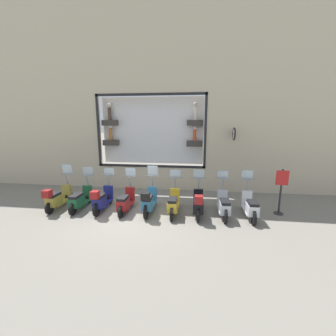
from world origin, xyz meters
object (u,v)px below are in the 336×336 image
(scooter_navy_6, at_px, (102,200))
(scooter_olive_8, at_px, (57,198))
(scooter_teal_4, at_px, (149,201))
(scooter_red_5, at_px, (125,202))
(scooter_yellow_3, at_px, (173,203))
(scooter_black_2, at_px, (198,204))
(scooter_white_0, at_px, (250,207))
(scooter_silver_1, at_px, (224,206))
(shop_sign_post, at_px, (281,190))
(scooter_green_7, at_px, (80,199))

(scooter_navy_6, height_order, scooter_olive_8, scooter_olive_8)
(scooter_teal_4, bearing_deg, scooter_red_5, 87.09)
(scooter_yellow_3, bearing_deg, scooter_teal_4, 93.03)
(scooter_black_2, relative_size, scooter_red_5, 1.00)
(scooter_white_0, distance_m, scooter_black_2, 1.87)
(scooter_silver_1, bearing_deg, scooter_white_0, -89.93)
(scooter_silver_1, bearing_deg, scooter_teal_4, 91.06)
(scooter_white_0, bearing_deg, scooter_olive_8, 90.51)
(scooter_red_5, relative_size, scooter_navy_6, 0.99)
(scooter_teal_4, height_order, shop_sign_post, shop_sign_post)
(scooter_silver_1, relative_size, scooter_olive_8, 1.01)
(scooter_teal_4, height_order, scooter_navy_6, scooter_teal_4)
(scooter_yellow_3, relative_size, shop_sign_post, 1.03)
(scooter_yellow_3, bearing_deg, scooter_silver_1, -89.93)
(scooter_teal_4, bearing_deg, scooter_silver_1, -88.94)
(scooter_navy_6, bearing_deg, scooter_red_5, -86.60)
(scooter_silver_1, xyz_separation_m, scooter_teal_4, (-0.05, 2.80, 0.05))
(scooter_black_2, bearing_deg, scooter_white_0, -88.06)
(shop_sign_post, bearing_deg, scooter_green_7, 94.02)
(scooter_yellow_3, xyz_separation_m, scooter_green_7, (-0.00, 3.74, -0.01))
(scooter_yellow_3, distance_m, scooter_green_7, 3.74)
(scooter_teal_4, xyz_separation_m, scooter_green_7, (0.05, 2.80, -0.07))
(scooter_green_7, distance_m, scooter_olive_8, 0.94)
(scooter_yellow_3, distance_m, scooter_olive_8, 4.67)
(scooter_navy_6, bearing_deg, scooter_green_7, 86.56)
(scooter_white_0, bearing_deg, shop_sign_post, -65.58)
(scooter_teal_4, relative_size, scooter_green_7, 1.01)
(scooter_black_2, bearing_deg, scooter_red_5, 88.81)
(scooter_green_7, bearing_deg, shop_sign_post, -85.98)
(scooter_teal_4, xyz_separation_m, scooter_red_5, (0.05, 0.93, -0.07))
(scooter_white_0, bearing_deg, scooter_black_2, 91.94)
(scooter_white_0, relative_size, scooter_black_2, 1.00)
(scooter_navy_6, distance_m, shop_sign_post, 6.84)
(scooter_teal_4, distance_m, scooter_navy_6, 1.87)
(scooter_navy_6, height_order, scooter_green_7, scooter_green_7)
(scooter_white_0, bearing_deg, scooter_navy_6, 90.62)
(scooter_red_5, bearing_deg, scooter_navy_6, 93.40)
(scooter_teal_4, distance_m, scooter_olive_8, 3.74)
(scooter_silver_1, relative_size, scooter_green_7, 1.01)
(scooter_black_2, relative_size, scooter_green_7, 1.00)
(scooter_black_2, bearing_deg, scooter_navy_6, 89.96)
(scooter_white_0, distance_m, scooter_red_5, 4.67)
(scooter_olive_8, bearing_deg, scooter_teal_4, -89.79)
(scooter_silver_1, distance_m, scooter_black_2, 0.94)
(scooter_green_7, bearing_deg, scooter_white_0, -89.96)
(scooter_red_5, bearing_deg, scooter_teal_4, -92.91)
(scooter_white_0, relative_size, scooter_silver_1, 1.00)
(scooter_navy_6, relative_size, scooter_olive_8, 1.01)
(scooter_yellow_3, bearing_deg, scooter_olive_8, 90.78)
(scooter_yellow_3, distance_m, scooter_red_5, 1.87)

